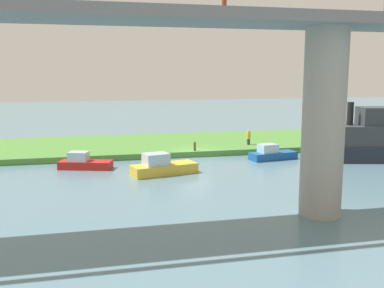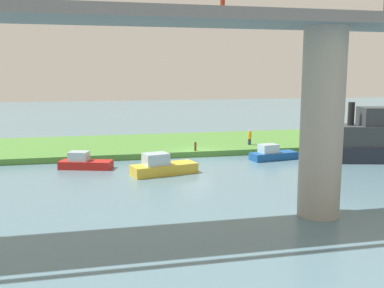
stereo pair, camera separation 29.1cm
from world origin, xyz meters
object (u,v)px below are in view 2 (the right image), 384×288
at_px(bridge_pylon, 322,124).
at_px(mooring_post, 195,146).
at_px(skiff_small, 377,139).
at_px(riverboat_paddlewheel, 272,154).
at_px(person_on_bank, 250,137).
at_px(motorboat_red, 162,167).
at_px(houseboat_blue, 84,163).

bearing_deg(bridge_pylon, mooring_post, -81.82).
height_order(mooring_post, skiff_small, skiff_small).
xyz_separation_m(bridge_pylon, riverboat_paddlewheel, (-3.50, -14.09, -4.18)).
height_order(person_on_bank, motorboat_red, person_on_bank).
xyz_separation_m(mooring_post, motorboat_red, (3.84, 6.04, -0.32)).
distance_m(person_on_bank, skiff_small, 10.99).
distance_m(person_on_bank, riverboat_paddlewheel, 4.91).
relative_size(riverboat_paddlewheel, houseboat_blue, 1.00).
bearing_deg(person_on_bank, skiff_small, 139.89).
height_order(mooring_post, riverboat_paddlewheel, riverboat_paddlewheel).
bearing_deg(mooring_post, person_on_bank, -159.92).
bearing_deg(person_on_bank, mooring_post, 20.08).
bearing_deg(skiff_small, motorboat_red, 3.33).
bearing_deg(motorboat_red, mooring_post, -122.47).
distance_m(skiff_small, riverboat_paddlewheel, 8.55).
xyz_separation_m(person_on_bank, riverboat_paddlewheel, (-0.25, 4.85, -0.73)).
bearing_deg(houseboat_blue, riverboat_paddlewheel, -179.56).
height_order(bridge_pylon, motorboat_red, bridge_pylon).
relative_size(skiff_small, riverboat_paddlewheel, 2.39).
bearing_deg(motorboat_red, houseboat_blue, -30.14).
bearing_deg(riverboat_paddlewheel, skiff_small, 164.73).
bearing_deg(skiff_small, houseboat_blue, -5.16).
xyz_separation_m(person_on_bank, mooring_post, (5.67, 2.07, -0.32)).
xyz_separation_m(bridge_pylon, skiff_small, (-11.64, -11.87, -2.87)).
xyz_separation_m(bridge_pylon, motorboat_red, (6.27, -10.83, -4.10)).
xyz_separation_m(mooring_post, houseboat_blue, (9.27, 2.89, -0.42)).
relative_size(bridge_pylon, skiff_small, 0.94).
xyz_separation_m(skiff_small, riverboat_paddlewheel, (8.15, -2.22, -1.31)).
bearing_deg(mooring_post, skiff_small, 160.44).
height_order(mooring_post, houseboat_blue, houseboat_blue).
bearing_deg(mooring_post, motorboat_red, 57.53).
bearing_deg(mooring_post, houseboat_blue, 17.32).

